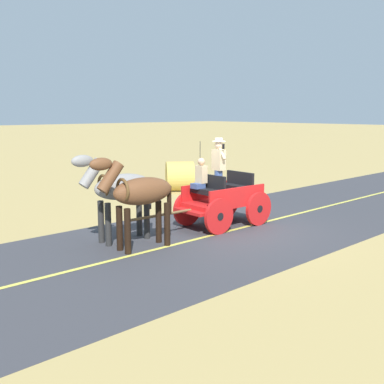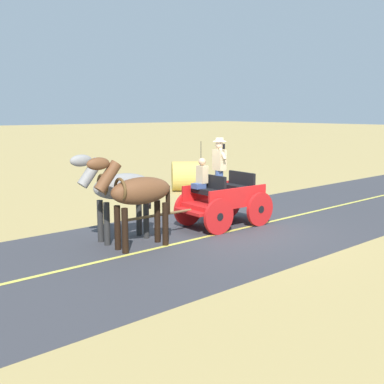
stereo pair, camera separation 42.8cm
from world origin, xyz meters
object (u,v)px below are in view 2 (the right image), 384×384
Objects in this scene: horse_near_side at (137,193)px; horse_off_side at (119,188)px; hay_bale at (186,176)px; horse_drawn_carriage at (222,198)px.

horse_off_side is (0.85, -0.04, 0.00)m from horse_near_side.
horse_near_side is 1.84× the size of hay_bale.
horse_near_side reaches higher than hay_bale.
horse_drawn_carriage reaches higher than horse_off_side.
horse_drawn_carriage is 3.10m from horse_off_side.
horse_drawn_carriage is 3.10m from horse_near_side.
horse_off_side is at bearing -2.75° from horse_near_side.
horse_drawn_carriage is 2.04× the size of horse_near_side.
hay_bale is (5.54, -6.17, -0.72)m from horse_near_side.
horse_off_side is 7.75m from hay_bale.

